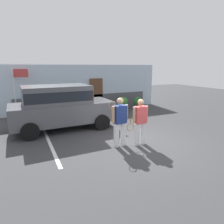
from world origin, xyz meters
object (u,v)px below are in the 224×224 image
Objects in this scene: parked_suv at (60,105)px; flag_pole at (18,84)px; tennis_player_woman at (140,122)px; potted_plant_by_porch at (123,103)px; tennis_player_man at (120,121)px; potted_plant_secondary at (138,102)px.

flag_pole reaches higher than parked_suv.
parked_suv reaches higher than tennis_player_woman.
tennis_player_man is at bearing -119.15° from potted_plant_by_porch.
potted_plant_secondary is at bearing -8.77° from potted_plant_by_porch.
flag_pole is at bearing 117.56° from parked_suv.
parked_suv is at bearing -150.89° from potted_plant_by_porch.
flag_pole is at bearing 175.51° from potted_plant_by_porch.
tennis_player_woman is (0.74, -0.20, -0.05)m from tennis_player_man.
flag_pole reaches higher than tennis_player_man.
tennis_player_woman is at bearing -57.66° from flag_pole.
potted_plant_secondary is at bearing 21.68° from parked_suv.
parked_suv is 6.26m from potted_plant_secondary.
parked_suv is at bearing -61.27° from flag_pole.
tennis_player_man is 6.94m from flag_pole.
tennis_player_woman is 1.98× the size of potted_plant_by_porch.
potted_plant_by_porch is 0.31× the size of flag_pole.
tennis_player_man reaches higher than potted_plant_secondary.
flag_pole is at bearing -67.93° from tennis_player_man.
tennis_player_man is 1.04× the size of tennis_player_woman.
potted_plant_by_porch is (2.37, 5.77, -0.41)m from tennis_player_woman.
potted_plant_by_porch is at bearing -4.49° from flag_pole.
tennis_player_woman is 6.60m from potted_plant_secondary.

